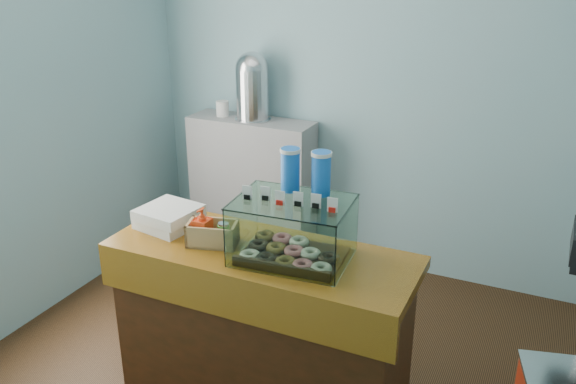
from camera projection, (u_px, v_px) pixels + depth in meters
The scene contains 8 objects.
ground at pixel (283, 367), 3.64m from camera, with size 3.50×3.50×0.00m, color black.
room_shell at pixel (287, 84), 3.00m from camera, with size 3.54×3.04×2.82m.
counter at pixel (262, 324), 3.26m from camera, with size 1.60×0.60×0.90m.
back_shelf at pixel (252, 186), 4.90m from camera, with size 1.00×0.32×1.10m, color gray.
display_case at pixel (294, 224), 2.98m from camera, with size 0.59×0.46×0.52m.
condiment_crate at pixel (210, 231), 3.14m from camera, with size 0.28×0.21×0.20m.
pastry_boxes at pixel (169, 217), 3.34m from camera, with size 0.34×0.34×0.12m.
coffee_urn at pixel (252, 85), 4.60m from camera, with size 0.28×0.28×0.52m.
Camera 1 is at (1.30, -2.70, 2.33)m, focal length 38.00 mm.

